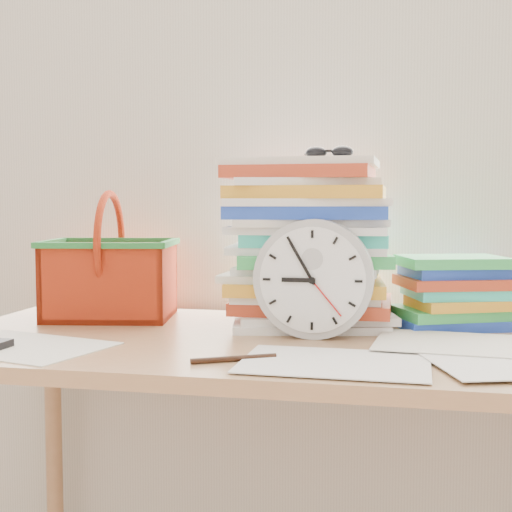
% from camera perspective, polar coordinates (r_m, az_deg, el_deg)
% --- Properties ---
extents(curtain, '(2.40, 0.01, 2.50)m').
position_cam_1_polar(curtain, '(1.85, 3.30, 12.65)').
color(curtain, silver).
rests_on(curtain, room_shell).
extents(desk, '(1.40, 0.70, 0.75)m').
position_cam_1_polar(desk, '(1.50, 1.00, -9.39)').
color(desk, '#A5784D').
rests_on(desk, ground).
extents(paper_stack, '(0.41, 0.35, 0.38)m').
position_cam_1_polar(paper_stack, '(1.63, 4.05, 1.08)').
color(paper_stack, white).
rests_on(paper_stack, desk).
extents(clock, '(0.25, 0.05, 0.25)m').
position_cam_1_polar(clock, '(1.48, 4.65, -1.83)').
color(clock, '#B2B3B3').
rests_on(clock, desk).
extents(sunglasses, '(0.14, 0.13, 0.03)m').
position_cam_1_polar(sunglasses, '(1.61, 5.88, 8.25)').
color(sunglasses, black).
rests_on(sunglasses, paper_stack).
extents(book_stack, '(0.32, 0.27, 0.16)m').
position_cam_1_polar(book_stack, '(1.66, 15.76, -2.80)').
color(book_stack, white).
rests_on(book_stack, desk).
extents(basket, '(0.34, 0.28, 0.30)m').
position_cam_1_polar(basket, '(1.76, -11.58, -0.01)').
color(basket, red).
rests_on(basket, desk).
extents(pen, '(0.14, 0.08, 0.01)m').
position_cam_1_polar(pen, '(1.27, -1.78, -8.21)').
color(pen, black).
rests_on(pen, desk).
extents(scattered_papers, '(1.26, 0.42, 0.02)m').
position_cam_1_polar(scattered_papers, '(1.48, 1.00, -6.36)').
color(scattered_papers, white).
rests_on(scattered_papers, desk).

